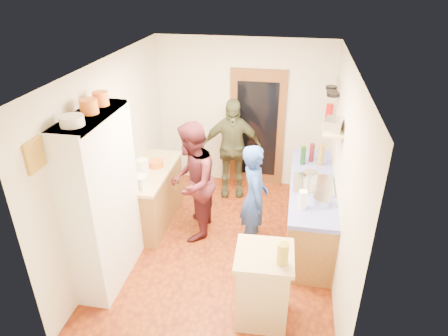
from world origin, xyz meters
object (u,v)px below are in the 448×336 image
(island_base, at_px, (263,288))
(person_hob, at_px, (257,199))
(hutch_body, at_px, (103,202))
(right_counter_base, at_px, (310,211))
(person_left, at_px, (195,181))
(person_back, at_px, (232,148))

(island_base, relative_size, person_hob, 0.55)
(hutch_body, xyz_separation_m, right_counter_base, (2.50, 1.30, -0.68))
(right_counter_base, relative_size, person_left, 1.25)
(right_counter_base, bearing_deg, person_left, -172.16)
(hutch_body, relative_size, person_left, 1.25)
(person_hob, bearing_deg, island_base, 175.31)
(right_counter_base, height_order, person_left, person_left)
(person_back, bearing_deg, person_left, -115.88)
(island_base, bearing_deg, person_left, 127.75)
(person_hob, distance_m, person_left, 0.92)
(island_base, distance_m, person_hob, 1.35)
(right_counter_base, height_order, person_hob, person_hob)
(right_counter_base, height_order, person_back, person_back)
(island_base, xyz_separation_m, person_hob, (-0.22, 1.29, 0.35))
(hutch_body, xyz_separation_m, island_base, (1.97, -0.37, -0.67))
(right_counter_base, bearing_deg, person_back, 142.49)
(hutch_body, xyz_separation_m, person_hob, (1.75, 0.91, -0.32))
(person_hob, height_order, person_back, person_back)
(person_left, distance_m, person_back, 1.28)
(person_hob, height_order, person_left, person_left)
(island_base, xyz_separation_m, person_left, (-1.12, 1.45, 0.45))
(right_counter_base, xyz_separation_m, person_left, (-1.65, -0.23, 0.46))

